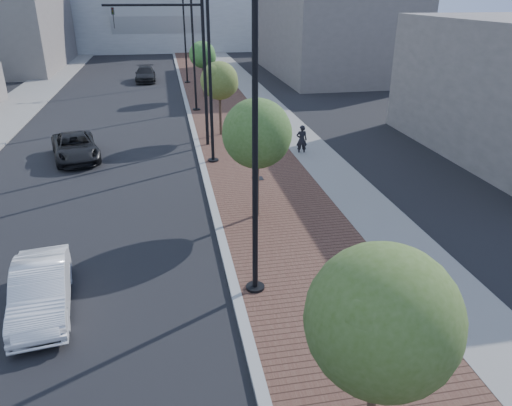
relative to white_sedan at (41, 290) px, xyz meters
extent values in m
cube|color=#4C2D23|center=(8.90, 29.80, -0.61)|extent=(7.00, 140.00, 0.12)
cube|color=slate|center=(11.60, 29.80, -0.61)|extent=(2.40, 140.00, 0.13)
cube|color=gray|center=(5.40, 29.80, -0.60)|extent=(0.30, 140.00, 0.14)
cube|color=slate|center=(-7.60, 29.80, -0.61)|extent=(4.00, 140.00, 0.12)
imported|color=silver|center=(0.00, 0.00, 0.00)|extent=(1.96, 4.23, 1.34)
imported|color=black|center=(-1.13, 13.84, -0.01)|extent=(3.23, 5.12, 1.32)
imported|color=black|center=(2.01, 37.83, 0.02)|extent=(1.95, 4.75, 1.38)
imported|color=black|center=(10.90, 12.33, 0.15)|extent=(0.64, 0.46, 1.65)
cylinder|color=black|center=(6.00, -0.20, -0.57)|extent=(0.56, 0.56, 0.20)
cylinder|color=black|center=(6.00, -0.20, 3.95)|extent=(0.16, 0.16, 9.00)
cylinder|color=black|center=(6.00, 11.80, -0.57)|extent=(0.56, 0.56, 0.20)
cylinder|color=black|center=(6.00, 11.80, 3.95)|extent=(0.16, 0.16, 9.00)
cylinder|color=black|center=(6.00, 23.80, -0.57)|extent=(0.56, 0.56, 0.20)
cylinder|color=black|center=(6.00, 23.80, 3.95)|extent=(0.16, 0.16, 9.00)
cylinder|color=black|center=(6.00, 35.80, -0.57)|extent=(0.56, 0.56, 0.20)
cylinder|color=black|center=(6.00, 35.80, 3.95)|extent=(0.16, 0.16, 9.00)
cylinder|color=black|center=(6.00, 14.80, 3.33)|extent=(0.18, 0.18, 8.00)
cylinder|color=black|center=(3.50, 14.80, 6.93)|extent=(5.00, 0.12, 0.12)
imported|color=black|center=(1.50, 14.80, 6.33)|extent=(0.16, 0.20, 1.00)
cylinder|color=#382619|center=(7.00, -6.20, 0.88)|extent=(0.16, 0.16, 3.11)
sphere|color=#3B541D|center=(7.00, -6.20, 2.66)|extent=(2.59, 2.59, 2.59)
sphere|color=#3B541D|center=(7.40, -5.90, 2.43)|extent=(1.81, 1.81, 1.81)
sphere|color=#3B541D|center=(6.70, -6.50, 2.97)|extent=(1.55, 1.55, 1.55)
cylinder|color=#382619|center=(7.00, 4.80, 0.94)|extent=(0.16, 0.16, 3.22)
sphere|color=#36591E|center=(7.00, 4.80, 2.78)|extent=(2.59, 2.59, 2.59)
sphere|color=#36591E|center=(7.40, 5.10, 2.55)|extent=(1.82, 1.82, 1.82)
sphere|color=#36591E|center=(6.70, 4.50, 3.10)|extent=(1.56, 1.56, 1.56)
cylinder|color=#382619|center=(7.00, 16.80, 0.91)|extent=(0.16, 0.16, 3.16)
sphere|color=#4E6221|center=(7.00, 16.80, 2.71)|extent=(2.24, 2.24, 2.24)
sphere|color=#4E6221|center=(7.40, 17.10, 2.49)|extent=(1.57, 1.57, 1.57)
sphere|color=#4E6221|center=(6.70, 16.50, 3.03)|extent=(1.35, 1.35, 1.35)
cylinder|color=#382619|center=(7.00, 28.80, 0.96)|extent=(0.16, 0.16, 3.27)
sphere|color=#2D6522|center=(7.00, 28.80, 2.83)|extent=(2.15, 2.15, 2.15)
sphere|color=#2D6522|center=(7.40, 29.10, 2.60)|extent=(1.51, 1.51, 1.51)
sphere|color=#2D6522|center=(6.70, 28.50, 3.16)|extent=(1.29, 1.29, 1.29)
cube|color=#9BA1A4|center=(3.40, 74.80, 3.33)|extent=(50.00, 28.00, 8.00)
cube|color=#615B57|center=(21.40, 39.80, 3.33)|extent=(12.00, 22.00, 8.00)
cube|color=black|center=(7.80, -2.20, -0.54)|extent=(0.50, 0.50, 0.02)
cube|color=black|center=(7.80, 8.80, -0.54)|extent=(0.50, 0.50, 0.02)
camera|label=1|loc=(3.79, -12.14, 7.57)|focal=33.83mm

